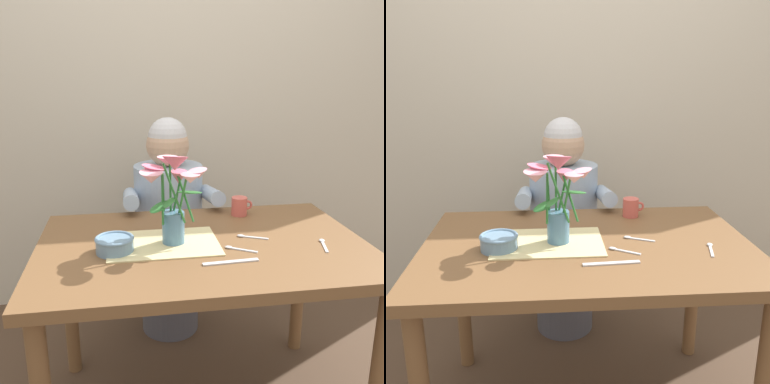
% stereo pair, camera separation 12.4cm
% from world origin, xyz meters
% --- Properties ---
extents(wood_panel_backdrop, '(4.00, 0.10, 2.50)m').
position_xyz_m(wood_panel_backdrop, '(0.00, 1.05, 1.25)').
color(wood_panel_backdrop, beige).
rests_on(wood_panel_backdrop, ground_plane).
extents(dining_table, '(1.20, 0.80, 0.74)m').
position_xyz_m(dining_table, '(0.00, 0.00, 0.64)').
color(dining_table, brown).
rests_on(dining_table, ground_plane).
extents(seated_person, '(0.45, 0.47, 1.14)m').
position_xyz_m(seated_person, '(-0.06, 0.62, 0.56)').
color(seated_person, '#4C4C56').
rests_on(seated_person, ground_plane).
extents(striped_placemat, '(0.40, 0.28, 0.00)m').
position_xyz_m(striped_placemat, '(-0.15, 0.01, 0.74)').
color(striped_placemat, beige).
rests_on(striped_placemat, dining_table).
extents(flower_vase, '(0.26, 0.22, 0.34)m').
position_xyz_m(flower_vase, '(-0.11, -0.00, 0.94)').
color(flower_vase, teal).
rests_on(flower_vase, dining_table).
extents(ceramic_bowl, '(0.14, 0.14, 0.06)m').
position_xyz_m(ceramic_bowl, '(-0.32, -0.04, 0.77)').
color(ceramic_bowl, '#6689A8').
rests_on(ceramic_bowl, dining_table).
extents(dinner_knife, '(0.19, 0.03, 0.00)m').
position_xyz_m(dinner_knife, '(0.06, -0.19, 0.74)').
color(dinner_knife, silver).
rests_on(dinner_knife, dining_table).
extents(tea_cup, '(0.09, 0.07, 0.08)m').
position_xyz_m(tea_cup, '(0.22, 0.28, 0.78)').
color(tea_cup, '#CC564C').
rests_on(tea_cup, dining_table).
extents(spoon_0, '(0.11, 0.06, 0.01)m').
position_xyz_m(spoon_0, '(0.18, 0.02, 0.74)').
color(spoon_0, silver).
rests_on(spoon_0, dining_table).
extents(spoon_1, '(0.11, 0.08, 0.01)m').
position_xyz_m(spoon_1, '(0.10, -0.08, 0.74)').
color(spoon_1, silver).
rests_on(spoon_1, dining_table).
extents(spoon_2, '(0.05, 0.12, 0.01)m').
position_xyz_m(spoon_2, '(0.43, -0.09, 0.74)').
color(spoon_2, silver).
rests_on(spoon_2, dining_table).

